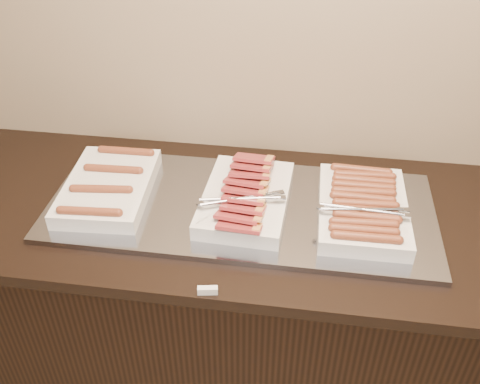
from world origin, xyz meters
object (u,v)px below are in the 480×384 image
(counter, at_px, (238,305))
(dish_left, at_px, (109,186))
(dish_right, at_px, (363,208))
(dish_center, at_px, (246,197))
(warming_tray, at_px, (241,207))

(counter, relative_size, dish_left, 5.06)
(counter, relative_size, dish_right, 5.23)
(dish_center, relative_size, dish_right, 1.04)
(dish_left, bearing_deg, counter, -3.49)
(dish_left, relative_size, dish_right, 1.03)
(dish_left, bearing_deg, dish_right, -3.71)
(warming_tray, relative_size, dish_right, 3.04)
(dish_left, height_order, dish_center, dish_center)
(dish_right, bearing_deg, warming_tray, 179.11)
(counter, distance_m, warming_tray, 0.46)
(counter, xyz_separation_m, warming_tray, (0.01, 0.00, 0.46))
(warming_tray, bearing_deg, counter, 180.00)
(counter, distance_m, dish_left, 0.65)
(dish_left, relative_size, dish_center, 0.99)
(dish_center, xyz_separation_m, dish_right, (0.36, 0.00, 0.00))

